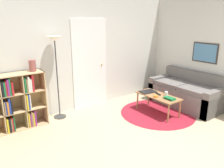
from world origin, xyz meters
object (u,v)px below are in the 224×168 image
(cup, at_px, (166,93))
(bowl, at_px, (156,96))
(bookshelf, at_px, (10,103))
(coffee_table, at_px, (158,97))
(laptop, at_px, (148,92))
(vase_on_shelf, at_px, (32,66))
(couch, at_px, (187,93))
(floor_lamp, at_px, (55,50))

(cup, bearing_deg, bowl, 169.39)
(bookshelf, relative_size, bowl, 11.61)
(coffee_table, xyz_separation_m, bowl, (-0.13, -0.05, 0.07))
(laptop, height_order, vase_on_shelf, vase_on_shelf)
(cup, bearing_deg, laptop, 112.16)
(bookshelf, xyz_separation_m, vase_on_shelf, (0.46, -0.00, 0.65))
(bowl, bearing_deg, couch, -1.17)
(coffee_table, relative_size, cup, 11.70)
(couch, distance_m, vase_on_shelf, 3.55)
(laptop, height_order, bowl, bowl)
(bowl, bearing_deg, bookshelf, 156.27)
(bookshelf, height_order, floor_lamp, floor_lamp)
(coffee_table, bearing_deg, bowl, -158.53)
(coffee_table, relative_size, bowl, 9.65)
(coffee_table, bearing_deg, floor_lamp, 149.31)
(couch, height_order, vase_on_shelf, vase_on_shelf)
(bookshelf, distance_m, couch, 3.89)
(floor_lamp, height_order, couch, floor_lamp)
(floor_lamp, relative_size, laptop, 4.46)
(vase_on_shelf, bearing_deg, bookshelf, 179.62)
(cup, height_order, vase_on_shelf, vase_on_shelf)
(floor_lamp, distance_m, couch, 3.21)
(floor_lamp, relative_size, cup, 20.24)
(floor_lamp, bearing_deg, bookshelf, 179.05)
(floor_lamp, xyz_separation_m, laptop, (1.81, -0.79, -1.00))
(laptop, xyz_separation_m, vase_on_shelf, (-2.28, 0.81, 0.75))
(couch, bearing_deg, laptop, 158.86)
(bookshelf, bearing_deg, laptop, -16.43)
(laptop, bearing_deg, couch, -21.14)
(coffee_table, relative_size, laptop, 2.58)
(couch, xyz_separation_m, laptop, (-0.96, 0.37, 0.14))
(cup, distance_m, vase_on_shelf, 2.81)
(bowl, relative_size, vase_on_shelf, 0.48)
(floor_lamp, xyz_separation_m, vase_on_shelf, (-0.46, 0.01, -0.25))
(couch, relative_size, coffee_table, 1.69)
(coffee_table, height_order, laptop, laptop)
(bookshelf, height_order, couch, bookshelf)
(couch, height_order, bowl, couch)
(floor_lamp, bearing_deg, cup, -31.12)
(laptop, distance_m, vase_on_shelf, 2.53)
(couch, distance_m, bowl, 1.08)
(bookshelf, height_order, coffee_table, bookshelf)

